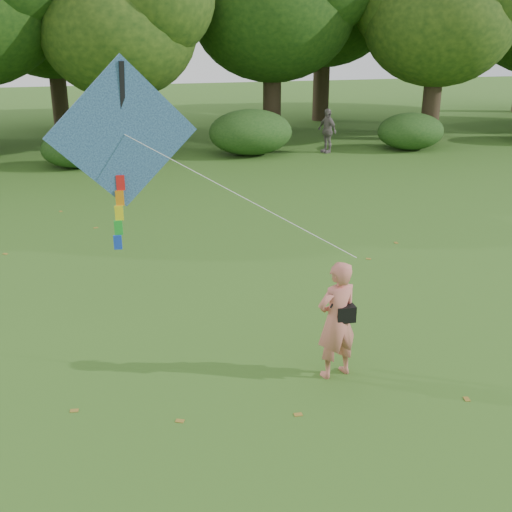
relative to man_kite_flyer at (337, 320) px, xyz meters
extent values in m
plane|color=#265114|center=(-0.30, -0.32, -0.97)|extent=(100.00, 100.00, 0.00)
imported|color=#CA6D5F|center=(0.00, 0.00, 0.00)|extent=(0.80, 0.63, 1.93)
imported|color=slate|center=(5.95, 17.29, -0.05)|extent=(0.80, 1.17, 1.84)
cube|color=black|center=(0.12, -0.03, 0.12)|extent=(0.30, 0.20, 0.26)
cylinder|color=black|center=(0.00, -0.04, 0.49)|extent=(0.33, 0.14, 0.47)
cube|color=#2645A6|center=(-2.98, 2.20, 2.65)|extent=(2.48, 0.51, 2.51)
cube|color=black|center=(-2.98, 2.23, 2.65)|extent=(0.18, 0.38, 2.29)
cylinder|color=white|center=(-1.36, 1.07, 1.84)|extent=(3.24, 2.26, 1.63)
cube|color=red|center=(-3.08, 2.22, 1.83)|extent=(0.14, 0.06, 0.26)
cube|color=orange|center=(-3.11, 2.22, 1.57)|extent=(0.14, 0.06, 0.26)
cube|color=yellow|center=(-3.14, 2.22, 1.31)|extent=(0.14, 0.06, 0.26)
cube|color=green|center=(-3.17, 2.22, 1.05)|extent=(0.14, 0.06, 0.26)
cube|color=blue|center=(-3.20, 2.22, 0.79)|extent=(0.14, 0.06, 0.26)
cylinder|color=#3A2D1E|center=(-2.30, 19.68, 0.61)|extent=(0.80, 0.80, 3.15)
ellipsoid|color=#1E3F11|center=(-2.30, 19.68, 3.94)|extent=(6.40, 6.40, 5.44)
cylinder|color=#3A2D1E|center=(4.70, 21.68, 0.87)|extent=(0.86, 0.86, 3.67)
ellipsoid|color=#1E3F11|center=(4.70, 21.68, 4.80)|extent=(7.60, 7.60, 6.46)
cylinder|color=#3A2D1E|center=(11.70, 19.18, 0.75)|extent=(0.83, 0.83, 3.43)
ellipsoid|color=#1E3F11|center=(11.70, 19.18, 4.33)|extent=(6.80, 6.80, 5.78)
cylinder|color=#3A2D1E|center=(-5.30, 27.18, 0.78)|extent=(0.84, 0.84, 3.50)
ellipsoid|color=#1E3F11|center=(-5.30, 27.18, 4.46)|extent=(7.00, 7.00, 5.95)
cylinder|color=#3A2D1E|center=(8.70, 26.18, 1.05)|extent=(0.90, 0.90, 4.02)
ellipsoid|color=#1E3F11|center=(8.70, 26.18, 5.20)|extent=(7.80, 7.80, 6.63)
ellipsoid|color=#264919|center=(-4.30, 16.78, -0.25)|extent=(2.66, 2.09, 1.42)
ellipsoid|color=#264919|center=(2.70, 17.58, -0.03)|extent=(3.50, 2.75, 1.88)
ellipsoid|color=#264919|center=(9.70, 17.08, -0.18)|extent=(2.94, 2.31, 1.58)
cube|color=olive|center=(-0.89, -0.94, -0.96)|extent=(0.12, 0.08, 0.01)
cube|color=olive|center=(-4.03, -0.08, -0.96)|extent=(0.13, 0.09, 0.01)
cube|color=olive|center=(1.69, -1.15, -0.96)|extent=(0.10, 0.13, 0.01)
cube|color=olive|center=(-5.83, 7.17, -0.96)|extent=(0.14, 0.14, 0.01)
cube|color=olive|center=(-3.68, 8.78, -0.96)|extent=(0.14, 0.11, 0.01)
cube|color=olive|center=(3.75, 5.71, -0.96)|extent=(0.08, 0.12, 0.01)
cube|color=olive|center=(-4.68, 10.64, -0.96)|extent=(0.11, 0.14, 0.01)
cube|color=olive|center=(2.61, 4.79, -0.96)|extent=(0.14, 0.13, 0.01)
cube|color=olive|center=(-2.57, -0.70, -0.96)|extent=(0.14, 0.12, 0.01)
camera|label=1|loc=(-3.32, -8.44, 4.39)|focal=45.00mm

